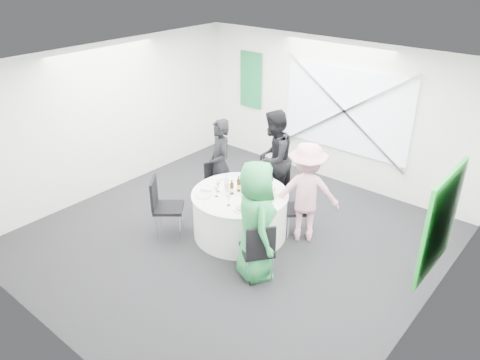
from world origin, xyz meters
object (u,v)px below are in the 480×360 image
Objects in this scene: chair_front_left at (162,202)px; person_man_back_left at (220,164)px; chair_front_right at (259,248)px; banquet_table at (240,214)px; chair_back_left at (216,181)px; chair_back at (267,184)px; chair_back_right at (304,204)px; green_water_bottle at (252,188)px; person_man_back at (273,159)px; clear_water_bottle at (227,184)px; person_woman_pink at (306,193)px; person_woman_green at (256,221)px.

chair_front_left is 0.60× the size of person_man_back_left.
banquet_table is at bearing -90.00° from chair_front_right.
chair_back is at bearing -29.86° from chair_back_left.
chair_back_right is 0.93× the size of chair_front_left.
chair_back is 2.71× the size of green_water_bottle.
chair_front_right is at bearing 21.13° from person_man_back.
chair_back is 0.81× the size of chair_front_left.
person_man_back is 1.25m from clear_water_bottle.
chair_front_right is at bearing 60.50° from person_woman_pink.
chair_front_left is at bearing -153.15° from chair_back_left.
person_man_back is 1.08× the size of person_woman_pink.
chair_front_left reaches higher than chair_back_left.
chair_back_right is at bearing -57.31° from chair_back_left.
chair_back is at bearing -6.61° from person_man_back.
banquet_table is 1.10m from chair_back_left.
green_water_bottle is 0.99× the size of clear_water_bottle.
green_water_bottle is at bearing 24.15° from clear_water_bottle.
chair_back_left is 0.50× the size of person_woman_pink.
person_man_back is 2.13m from person_woman_green.
green_water_bottle is at bearing 8.83° from person_man_back_left.
chair_back_right is 1.17m from person_man_back.
chair_front_right is 1.42m from clear_water_bottle.
person_man_back is 5.95× the size of green_water_bottle.
clear_water_bottle is (-0.02, -1.07, 0.41)m from chair_back.
person_man_back_left is 1.11m from green_water_bottle.
clear_water_bottle is (-1.01, -0.75, 0.33)m from chair_back_right.
banquet_table is 1.19m from person_woman_green.
person_woman_green is (1.81, 0.13, 0.30)m from chair_front_left.
green_water_bottle reaches higher than banquet_table.
chair_back_left is at bearing 144.18° from clear_water_bottle.
clear_water_bottle is at bearing -85.06° from chair_front_left.
clear_water_bottle is at bearing -99.66° from chair_back_left.
chair_back_left is at bearing 153.85° from banquet_table.
banquet_table is 1.14m from person_woman_pink.
chair_front_right is 0.37m from person_woman_green.
person_woman_pink reaches higher than chair_back.
person_man_back_left reaches higher than chair_front_right.
chair_back is at bearing 89.05° from clear_water_bottle.
person_woman_pink is (-0.11, 1.35, 0.27)m from chair_front_right.
person_man_back is (-0.01, 0.18, 0.42)m from chair_back.
person_man_back_left is (-0.88, 0.50, 0.45)m from banquet_table.
chair_front_right is (0.97, -0.76, 0.18)m from banquet_table.
chair_front_right is (0.19, -1.45, 0.01)m from chair_back_right.
banquet_table is 1.27m from chair_front_left.
clear_water_bottle is (0.74, 0.73, 0.29)m from chair_front_left.
chair_front_left is 3.34× the size of green_water_bottle.
green_water_bottle is 0.42m from clear_water_bottle.
chair_back_left is 1.12m from person_man_back.
chair_front_right is (1.95, -1.24, 0.08)m from chair_back_left.
person_woman_pink is 5.47× the size of clear_water_bottle.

